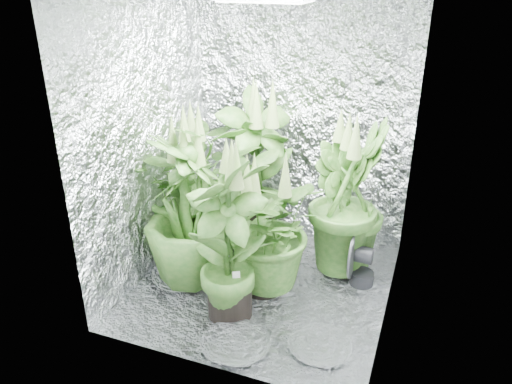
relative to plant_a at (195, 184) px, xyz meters
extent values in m
plane|color=white|center=(0.61, -0.26, -0.54)|extent=(1.60, 1.60, 0.00)
cube|color=white|center=(0.61, 0.54, 0.46)|extent=(1.60, 0.02, 2.00)
cube|color=white|center=(0.61, -1.06, 0.46)|extent=(1.60, 0.02, 2.00)
cube|color=white|center=(-0.19, -0.26, 0.46)|extent=(0.02, 1.60, 2.00)
cube|color=white|center=(1.41, -0.26, 0.46)|extent=(0.02, 1.60, 2.00)
cube|color=white|center=(0.61, -0.26, 1.25)|extent=(0.46, 0.26, 0.01)
cylinder|color=black|center=(0.00, 0.00, -0.42)|extent=(0.27, 0.27, 0.24)
cylinder|color=#432D13|center=(0.00, 0.00, -0.31)|extent=(0.25, 0.25, 0.03)
imported|color=#164411|center=(0.00, 0.00, 0.01)|extent=(1.20, 1.20, 1.03)
cone|color=#597C3C|center=(0.00, 0.00, 0.47)|extent=(0.09, 0.09, 0.24)
cylinder|color=black|center=(0.34, 0.33, -0.40)|extent=(0.32, 0.32, 0.28)
cylinder|color=#432D13|center=(0.34, 0.33, -0.27)|extent=(0.29, 0.29, 0.03)
imported|color=#164411|center=(0.34, 0.33, 0.06)|extent=(0.84, 0.84, 1.13)
cone|color=#597C3C|center=(0.34, 0.33, 0.56)|extent=(0.10, 0.10, 0.28)
cylinder|color=black|center=(1.07, 0.14, -0.40)|extent=(0.30, 0.30, 0.27)
cylinder|color=#432D13|center=(1.07, 0.14, -0.28)|extent=(0.28, 0.28, 0.03)
imported|color=#164411|center=(1.07, 0.14, 0.02)|extent=(0.73, 0.73, 1.05)
cone|color=#597C3C|center=(1.07, 0.14, 0.48)|extent=(0.10, 0.10, 0.27)
cylinder|color=black|center=(0.13, -0.38, -0.40)|extent=(0.30, 0.30, 0.27)
cylinder|color=#432D13|center=(0.13, -0.38, -0.29)|extent=(0.28, 0.28, 0.03)
imported|color=#164411|center=(0.13, -0.38, -0.01)|extent=(0.79, 0.79, 1.00)
cone|color=#597C3C|center=(0.13, -0.38, 0.43)|extent=(0.10, 0.10, 0.27)
cylinder|color=black|center=(0.62, -0.30, -0.41)|extent=(0.28, 0.28, 0.25)
cylinder|color=#432D13|center=(0.62, -0.30, -0.31)|extent=(0.26, 0.26, 0.03)
imported|color=#164411|center=(0.62, -0.30, -0.09)|extent=(0.91, 0.91, 0.84)
cone|color=#597C3C|center=(0.62, -0.30, 0.27)|extent=(0.09, 0.09, 0.25)
cylinder|color=black|center=(0.53, -0.62, -0.42)|extent=(0.27, 0.27, 0.24)
cylinder|color=#432D13|center=(0.53, -0.62, -0.31)|extent=(0.25, 0.25, 0.03)
imported|color=#164411|center=(0.53, -0.62, 0.01)|extent=(0.72, 0.72, 1.04)
cone|color=#597C3C|center=(0.53, -0.62, 0.47)|extent=(0.09, 0.09, 0.24)
cylinder|color=black|center=(1.22, -0.02, -0.49)|extent=(0.16, 0.16, 0.09)
cylinder|color=black|center=(1.22, -0.02, -0.31)|extent=(0.12, 0.12, 0.11)
cylinder|color=#4C4C51|center=(1.16, -0.01, -0.31)|extent=(0.03, 0.34, 0.34)
torus|color=#4C4C51|center=(1.16, -0.01, -0.31)|extent=(0.02, 0.35, 0.35)
cube|color=white|center=(0.58, -0.65, -0.24)|extent=(0.05, 0.04, 0.07)
camera|label=1|loc=(1.55, -2.88, 1.42)|focal=35.00mm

